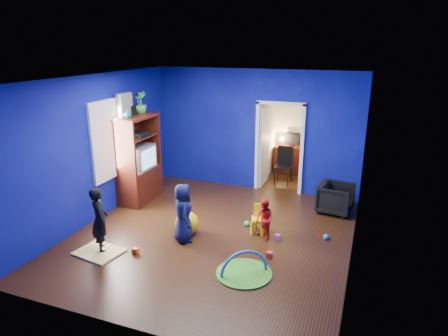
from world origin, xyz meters
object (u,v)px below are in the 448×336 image
at_px(child_black, 100,220).
at_px(study_desk, 291,160).
at_px(tv_armoire, 138,159).
at_px(folding_chair, 283,166).
at_px(child_navy, 183,213).
at_px(toddler_red, 264,220).
at_px(play_mat, 244,273).
at_px(vase, 127,114).
at_px(crt_tv, 140,157).
at_px(kid_chair, 259,221).
at_px(armchair, 336,198).
at_px(hopper_ball, 187,223).

height_order(child_black, study_desk, child_black).
height_order(tv_armoire, folding_chair, tv_armoire).
height_order(child_navy, toddler_red, child_navy).
height_order(play_mat, study_desk, study_desk).
bearing_deg(study_desk, vase, -128.85).
bearing_deg(study_desk, tv_armoire, -131.37).
height_order(tv_armoire, crt_tv, tv_armoire).
bearing_deg(kid_chair, toddler_red, -70.32).
bearing_deg(crt_tv, play_mat, -33.86).
relative_size(child_navy, crt_tv, 1.56).
distance_m(toddler_red, kid_chair, 0.28).
distance_m(armchair, child_black, 4.79).
distance_m(armchair, child_navy, 3.36).
height_order(child_black, child_navy, child_black).
xyz_separation_m(tv_armoire, study_desk, (2.82, 3.20, -0.60)).
bearing_deg(folding_chair, toddler_red, -83.68).
distance_m(child_navy, tv_armoire, 2.35).
relative_size(kid_chair, play_mat, 0.57).
distance_m(toddler_red, crt_tv, 3.30).
bearing_deg(kid_chair, crt_tv, 150.32).
relative_size(toddler_red, kid_chair, 1.54).
distance_m(toddler_red, hopper_ball, 1.45).
distance_m(armchair, play_mat, 3.16).
relative_size(child_black, child_navy, 1.06).
relative_size(crt_tv, folding_chair, 0.76).
bearing_deg(vase, child_navy, -32.08).
bearing_deg(folding_chair, kid_chair, -86.19).
relative_size(vase, crt_tv, 0.25).
bearing_deg(crt_tv, armchair, 11.28).
height_order(child_black, play_mat, child_black).
relative_size(vase, tv_armoire, 0.09).
relative_size(hopper_ball, study_desk, 0.51).
bearing_deg(study_desk, child_black, -111.77).
height_order(child_black, vase, vase).
distance_m(hopper_ball, folding_chair, 3.59).
relative_size(toddler_red, study_desk, 0.87).
bearing_deg(vase, study_desk, 51.15).
relative_size(play_mat, study_desk, 1.00).
xyz_separation_m(crt_tv, folding_chair, (2.78, 2.24, -0.56)).
bearing_deg(folding_chair, study_desk, 90.00).
bearing_deg(crt_tv, hopper_ball, -34.56).
height_order(kid_chair, play_mat, kid_chair).
relative_size(child_black, play_mat, 1.31).
distance_m(child_navy, play_mat, 1.63).
height_order(hopper_ball, play_mat, hopper_ball).
bearing_deg(child_navy, armchair, -80.63).
bearing_deg(play_mat, armchair, 69.99).
distance_m(crt_tv, play_mat, 3.92).
bearing_deg(hopper_ball, kid_chair, 22.64).
height_order(vase, kid_chair, vase).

